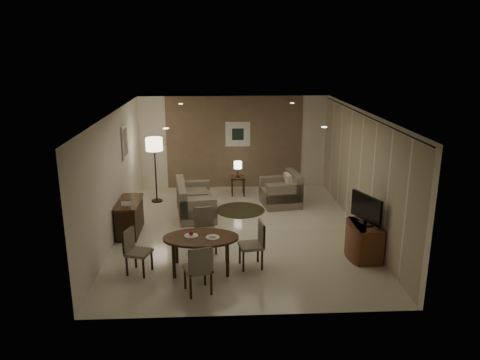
{
  "coord_description": "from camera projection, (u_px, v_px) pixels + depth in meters",
  "views": [
    {
      "loc": [
        -0.51,
        -9.96,
        4.08
      ],
      "look_at": [
        0.0,
        0.2,
        1.15
      ],
      "focal_mm": 35.0,
      "sensor_mm": 36.0,
      "label": 1
    }
  ],
  "objects": [
    {
      "name": "tv_cabinet",
      "position": [
        365.0,
        241.0,
        9.29
      ],
      "size": [
        0.48,
        0.9,
        0.7
      ],
      "primitive_type": null,
      "color": "brown",
      "rests_on": "floor"
    },
    {
      "name": "taupe_accent",
      "position": [
        234.0,
        142.0,
        13.68
      ],
      "size": [
        3.96,
        0.03,
        2.7
      ],
      "primitive_type": "cube",
      "color": "#7A644C",
      "rests_on": "wall_back"
    },
    {
      "name": "flat_tv",
      "position": [
        366.0,
        209.0,
        9.1
      ],
      "size": [
        0.36,
        0.85,
        0.6
      ],
      "primitive_type": null,
      "rotation": [
        0.0,
        0.0,
        0.35
      ],
      "color": "black",
      "rests_on": "tv_cabinet"
    },
    {
      "name": "sofa",
      "position": [
        196.0,
        199.0,
        11.65
      ],
      "size": [
        1.83,
        1.08,
        0.82
      ],
      "primitive_type": null,
      "rotation": [
        0.0,
        0.0,
        1.7
      ],
      "color": "gray",
      "rests_on": "floor"
    },
    {
      "name": "armchair",
      "position": [
        281.0,
        189.0,
        12.32
      ],
      "size": [
        1.07,
        1.12,
        0.88
      ],
      "primitive_type": null,
      "rotation": [
        0.0,
        0.0,
        -1.42
      ],
      "color": "gray",
      "rests_on": "floor"
    },
    {
      "name": "chair_right",
      "position": [
        251.0,
        245.0,
        8.85
      ],
      "size": [
        0.49,
        0.49,
        0.89
      ],
      "primitive_type": null,
      "rotation": [
        0.0,
        0.0,
        -1.43
      ],
      "color": "gray",
      "rests_on": "floor"
    },
    {
      "name": "chair_far",
      "position": [
        206.0,
        231.0,
        9.51
      ],
      "size": [
        0.5,
        0.5,
        0.9
      ],
      "primitive_type": null,
      "rotation": [
        0.0,
        0.0,
        0.16
      ],
      "color": "gray",
      "rests_on": "floor"
    },
    {
      "name": "art_left_canvas",
      "position": [
        126.0,
        142.0,
        11.22
      ],
      "size": [
        0.01,
        0.46,
        0.64
      ],
      "primitive_type": "cube",
      "color": "gray",
      "rests_on": "wall_left"
    },
    {
      "name": "round_rug",
      "position": [
        240.0,
        210.0,
        12.03
      ],
      "size": [
        1.25,
        1.25,
        0.01
      ],
      "primitive_type": "cylinder",
      "color": "#38351F",
      "rests_on": "floor"
    },
    {
      "name": "downlight_fr",
      "position": [
        292.0,
        103.0,
        11.76
      ],
      "size": [
        0.1,
        0.1,
        0.01
      ],
      "primitive_type": "cylinder",
      "color": "white",
      "rests_on": "ceiling"
    },
    {
      "name": "dining_table",
      "position": [
        201.0,
        253.0,
        8.76
      ],
      "size": [
        1.41,
        0.88,
        0.66
      ],
      "primitive_type": null,
      "color": "#4A2B17",
      "rests_on": "floor"
    },
    {
      "name": "plate_b",
      "position": [
        213.0,
        237.0,
        8.63
      ],
      "size": [
        0.26,
        0.26,
        0.02
      ],
      "primitive_type": "cylinder",
      "color": "white",
      "rests_on": "dining_table"
    },
    {
      "name": "floor_lamp",
      "position": [
        155.0,
        170.0,
        12.49
      ],
      "size": [
        0.44,
        0.44,
        1.75
      ],
      "primitive_type": null,
      "color": "#FFE5B7",
      "rests_on": "floor"
    },
    {
      "name": "chair_near",
      "position": [
        198.0,
        268.0,
        7.93
      ],
      "size": [
        0.55,
        0.55,
        0.9
      ],
      "primitive_type": null,
      "rotation": [
        0.0,
        0.0,
        3.47
      ],
      "color": "gray",
      "rests_on": "floor"
    },
    {
      "name": "room_shell",
      "position": [
        240.0,
        169.0,
        10.72
      ],
      "size": [
        5.5,
        7.0,
        2.7
      ],
      "color": "beige",
      "rests_on": "ground"
    },
    {
      "name": "art_left_frame",
      "position": [
        125.0,
        142.0,
        11.22
      ],
      "size": [
        0.03,
        0.6,
        0.8
      ],
      "primitive_type": "cube",
      "color": "silver",
      "rests_on": "wall_left"
    },
    {
      "name": "downlight_nr",
      "position": [
        324.0,
        127.0,
        8.31
      ],
      "size": [
        0.1,
        0.1,
        0.01
      ],
      "primitive_type": "cylinder",
      "color": "white",
      "rests_on": "ceiling"
    },
    {
      "name": "curtain_rod",
      "position": [
        364.0,
        115.0,
        10.11
      ],
      "size": [
        0.03,
        6.8,
        0.03
      ],
      "primitive_type": "cylinder",
      "rotation": [
        1.57,
        0.0,
        0.0
      ],
      "color": "black",
      "rests_on": "wall_right"
    },
    {
      "name": "table_lamp",
      "position": [
        238.0,
        168.0,
        13.07
      ],
      "size": [
        0.22,
        0.22,
        0.5
      ],
      "primitive_type": null,
      "color": "#FFEAC1",
      "rests_on": "side_table"
    },
    {
      "name": "art_back_frame",
      "position": [
        238.0,
        134.0,
        13.59
      ],
      "size": [
        0.72,
        0.03,
        0.72
      ],
      "primitive_type": "cube",
      "color": "silver",
      "rests_on": "wall_back"
    },
    {
      "name": "console_desk",
      "position": [
        130.0,
        217.0,
        10.49
      ],
      "size": [
        0.48,
        1.2,
        0.75
      ],
      "primitive_type": null,
      "color": "#4A2B17",
      "rests_on": "floor"
    },
    {
      "name": "telephone",
      "position": [
        126.0,
        204.0,
        10.08
      ],
      "size": [
        0.2,
        0.14,
        0.09
      ],
      "primitive_type": null,
      "color": "white",
      "rests_on": "console_desk"
    },
    {
      "name": "downlight_nl",
      "position": [
        166.0,
        128.0,
        8.17
      ],
      "size": [
        0.1,
        0.1,
        0.01
      ],
      "primitive_type": "cylinder",
      "color": "white",
      "rests_on": "ceiling"
    },
    {
      "name": "curtain_wall",
      "position": [
        360.0,
        174.0,
        10.47
      ],
      "size": [
        0.08,
        6.7,
        2.58
      ],
      "primitive_type": null,
      "color": "beige",
      "rests_on": "wall_right"
    },
    {
      "name": "plate_a",
      "position": [
        191.0,
        236.0,
        8.71
      ],
      "size": [
        0.26,
        0.26,
        0.02
      ],
      "primitive_type": "cylinder",
      "color": "white",
      "rests_on": "dining_table"
    },
    {
      "name": "napkin",
      "position": [
        213.0,
        236.0,
        8.63
      ],
      "size": [
        0.12,
        0.08,
        0.03
      ],
      "primitive_type": "cube",
      "color": "white",
      "rests_on": "plate_b"
    },
    {
      "name": "downlight_fl",
      "position": [
        181.0,
        104.0,
        11.63
      ],
      "size": [
        0.1,
        0.1,
        0.01
      ],
      "primitive_type": "cylinder",
      "color": "white",
      "rests_on": "ceiling"
    },
    {
      "name": "chair_left",
      "position": [
        139.0,
        252.0,
        8.61
      ],
      "size": [
        0.52,
        0.52,
        0.84
      ],
      "primitive_type": null,
      "rotation": [
        0.0,
        0.0,
        1.24
      ],
      "color": "gray",
      "rests_on": "floor"
    },
    {
      "name": "art_back_canvas",
      "position": [
        238.0,
        134.0,
        13.58
      ],
      "size": [
        0.34,
        0.01,
        0.34
      ],
      "primitive_type": "cube",
      "color": "black",
      "rests_on": "wall_back"
    },
    {
      "name": "fruit_apple",
      "position": [
        191.0,
        233.0,
        8.69
      ],
      "size": [
        0.09,
        0.09,
        0.09
      ],
      "primitive_type": "sphere",
      "color": "#C6163F",
      "rests_on": "plate_a"
    },
    {
      "name": "side_table",
      "position": [
        238.0,
        186.0,
        13.21
      ],
      "size": [
        0.41,
        0.41,
        0.52
      ],
      "primitive_type": null,
      "color": "black",
      "rests_on": "floor"
    }
  ]
}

